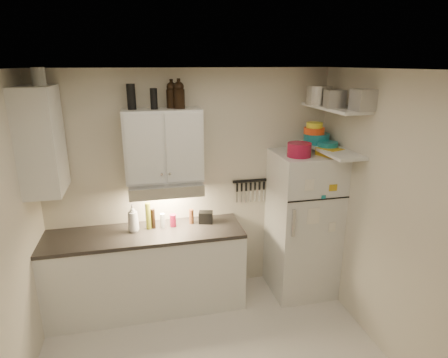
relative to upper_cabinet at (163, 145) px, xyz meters
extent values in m
cube|color=silver|center=(0.30, -1.33, 0.78)|extent=(3.20, 3.00, 0.02)
cube|color=beige|center=(0.30, 0.18, -0.53)|extent=(3.20, 0.02, 2.60)
cube|color=beige|center=(1.91, -1.33, -0.53)|extent=(0.02, 3.00, 2.60)
cube|color=white|center=(-0.25, -0.14, -1.39)|extent=(2.10, 0.60, 0.88)
cube|color=#2B2624|center=(-0.25, -0.14, -0.93)|extent=(2.10, 0.62, 0.04)
cube|color=white|center=(0.00, 0.00, 0.00)|extent=(0.80, 0.33, 0.75)
cube|color=white|center=(-1.14, -0.14, 0.12)|extent=(0.33, 0.55, 1.00)
cube|color=silver|center=(0.00, -0.06, -0.44)|extent=(0.76, 0.46, 0.12)
cube|color=silver|center=(1.55, -0.18, -0.98)|extent=(0.70, 0.68, 1.70)
cube|color=white|center=(1.75, -0.31, 0.38)|extent=(0.30, 0.95, 0.03)
cube|color=white|center=(1.75, -0.31, -0.07)|extent=(0.30, 0.95, 0.03)
cube|color=black|center=(1.00, 0.15, -0.51)|extent=(0.42, 0.02, 0.03)
cylinder|color=maroon|center=(1.39, -0.30, -0.05)|extent=(0.31, 0.31, 0.15)
cube|color=gold|center=(1.73, -0.34, -0.09)|extent=(0.26, 0.29, 0.08)
cylinder|color=silver|center=(1.53, -0.23, -0.08)|extent=(0.07, 0.07, 0.09)
cylinder|color=silver|center=(1.67, -0.09, 0.49)|extent=(0.34, 0.34, 0.20)
cube|color=#AAAAAD|center=(1.68, -0.42, 0.48)|extent=(0.19, 0.18, 0.17)
cube|color=#AAAAAD|center=(1.83, -0.71, 0.49)|extent=(0.20, 0.20, 0.20)
cylinder|color=#177681|center=(1.71, -0.05, 0.01)|extent=(0.29, 0.29, 0.11)
cylinder|color=#F84A17|center=(1.67, -0.06, 0.10)|extent=(0.23, 0.23, 0.07)
cylinder|color=yellow|center=(1.67, -0.06, 0.16)|extent=(0.18, 0.18, 0.06)
cylinder|color=#177681|center=(1.75, -0.25, -0.02)|extent=(0.26, 0.26, 0.05)
cylinder|color=black|center=(-0.07, -0.01, 0.48)|extent=(0.08, 0.08, 0.21)
cylinder|color=black|center=(-0.29, 0.01, 0.50)|extent=(0.11, 0.11, 0.25)
cylinder|color=silver|center=(-1.09, -0.10, 0.70)|extent=(0.16, 0.16, 0.16)
imported|color=white|center=(-0.36, -0.08, -0.73)|extent=(0.14, 0.14, 0.34)
cylinder|color=brown|center=(0.27, -0.01, -0.82)|extent=(0.06, 0.06, 0.17)
cylinder|color=#626519|center=(-0.20, -0.05, -0.76)|extent=(0.06, 0.06, 0.30)
cylinder|color=black|center=(-0.15, -0.05, -0.79)|extent=(0.06, 0.06, 0.22)
cylinder|color=silver|center=(-0.05, -0.05, -0.82)|extent=(0.07, 0.07, 0.16)
cylinder|color=maroon|center=(0.06, -0.05, -0.84)|extent=(0.08, 0.08, 0.14)
cube|color=black|center=(0.43, -0.03, -0.84)|extent=(0.18, 0.14, 0.13)
camera|label=1|loc=(-0.24, -3.87, 0.82)|focal=30.00mm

